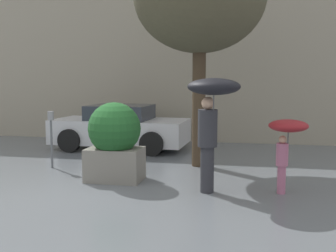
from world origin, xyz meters
The scene contains 7 objects.
ground_plane centered at (0.00, 0.00, 0.00)m, with size 40.00×40.00×0.00m, color slate.
building_facade centered at (0.00, 6.50, 3.00)m, with size 18.00×0.30×6.00m.
planter_box centered at (0.13, 0.94, 0.83)m, with size 1.09×1.05×1.58m.
person_adult centered at (2.11, 0.36, 1.56)m, with size 0.92×0.92×2.05m.
person_child centered at (3.41, 0.57, 1.07)m, with size 0.68×0.68×1.34m.
parked_car_near centered at (-0.93, 4.58, 0.60)m, with size 3.88×2.05×1.27m.
parking_meter centered at (-1.67, 1.78, 0.93)m, with size 0.14×0.14×1.30m.
Camera 1 is at (2.81, -6.98, 2.07)m, focal length 45.00 mm.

